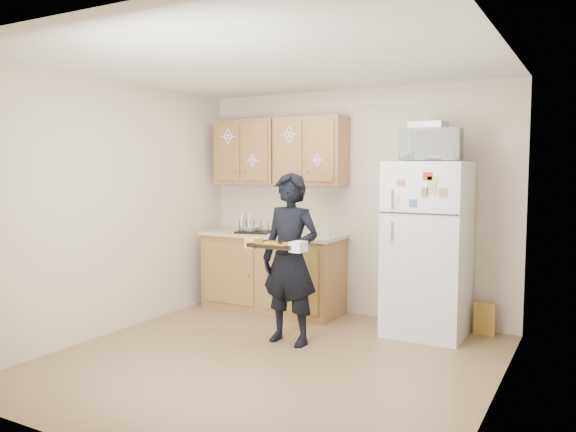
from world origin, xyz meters
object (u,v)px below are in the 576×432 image
(person, at_px, (290,259))
(refrigerator, at_px, (428,249))
(baking_tray, at_px, (276,246))
(microwave, at_px, (431,145))
(dish_rack, at_px, (254,226))

(person, bearing_deg, refrigerator, 44.85)
(person, distance_m, baking_tray, 0.34)
(refrigerator, distance_m, baking_tray, 1.59)
(microwave, xyz_separation_m, dish_rack, (-2.01, 0.00, -0.88))
(microwave, height_order, dish_rack, microwave)
(refrigerator, height_order, baking_tray, refrigerator)
(microwave, bearing_deg, refrigerator, 110.36)
(baking_tray, bearing_deg, dish_rack, 133.29)
(person, relative_size, dish_rack, 4.18)
(refrigerator, distance_m, person, 1.38)
(refrigerator, distance_m, dish_rack, 1.99)
(person, relative_size, baking_tray, 3.89)
(dish_rack, bearing_deg, microwave, -0.04)
(baking_tray, height_order, dish_rack, dish_rack)
(refrigerator, height_order, dish_rack, refrigerator)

